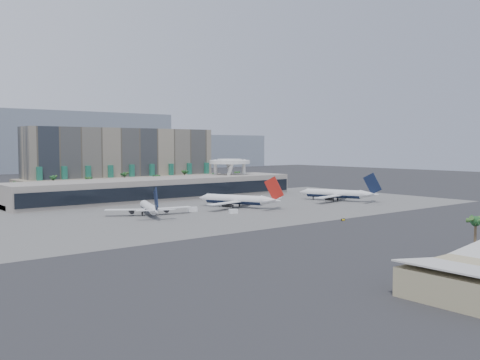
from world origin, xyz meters
TOP-DOWN VIEW (x-y plane):
  - ground at (0.00, 0.00)m, footprint 900.00×900.00m
  - apron_pad at (0.00, 55.00)m, footprint 260.00×130.00m
  - mountain_ridge at (27.88, 470.00)m, footprint 680.00×60.00m
  - hotel at (10.00, 174.41)m, footprint 140.00×30.00m
  - terminal at (0.00, 109.84)m, footprint 170.00×32.50m
  - saucer_structure at (55.00, 116.00)m, footprint 26.00×26.00m
  - palm_row at (7.00, 145.00)m, footprint 157.80×2.80m
  - airliner_left at (-39.72, 50.82)m, footprint 36.57×37.79m
  - airliner_centre at (8.69, 49.59)m, footprint 41.86×43.07m
  - airliner_right at (71.33, 40.27)m, footprint 42.41×43.69m
  - service_vehicle_a at (-18.12, 49.65)m, footprint 4.94×3.40m
  - service_vehicle_b at (-7.07, 33.00)m, footprint 4.31×3.31m
  - taxiway_sign at (13.40, -13.21)m, footprint 2.04×0.48m
  - near_palm_a at (-14.04, -82.71)m, footprint 6.00×6.00m

SIDE VIEW (x-z plane):
  - ground at x=0.00m, z-range 0.00..0.00m
  - apron_pad at x=0.00m, z-range 0.00..0.06m
  - taxiway_sign at x=13.40m, z-range 0.00..0.92m
  - service_vehicle_b at x=-7.07m, z-range 0.00..1.96m
  - service_vehicle_a at x=-18.12m, z-range 0.00..2.20m
  - airliner_left at x=-39.72m, z-range -3.37..10.23m
  - airliner_centre at x=8.69m, z-range -3.96..12.03m
  - airliner_right at x=71.33m, z-range -3.98..12.09m
  - terminal at x=0.00m, z-range -0.73..13.77m
  - near_palm_a at x=-14.04m, z-range 2.89..14.33m
  - palm_row at x=7.00m, z-range 3.95..17.05m
  - hotel at x=10.00m, z-range -4.19..37.81m
  - saucer_structure at x=55.00m, z-range 7.51..29.40m
  - mountain_ridge at x=27.88m, z-range -5.11..64.89m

